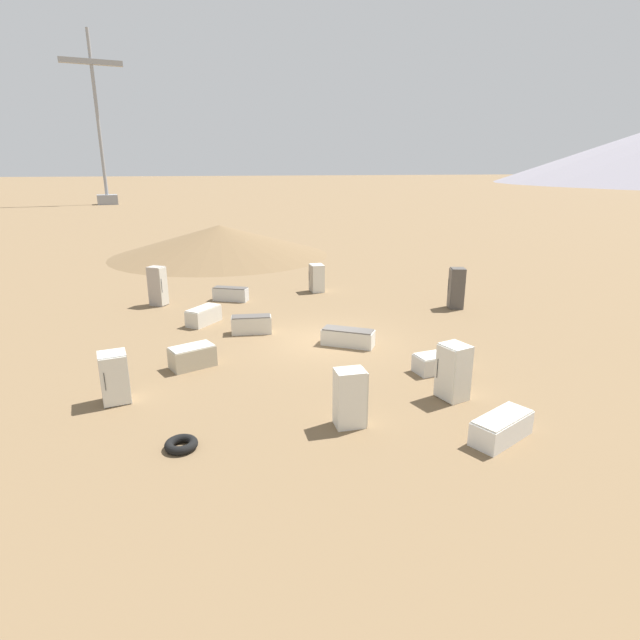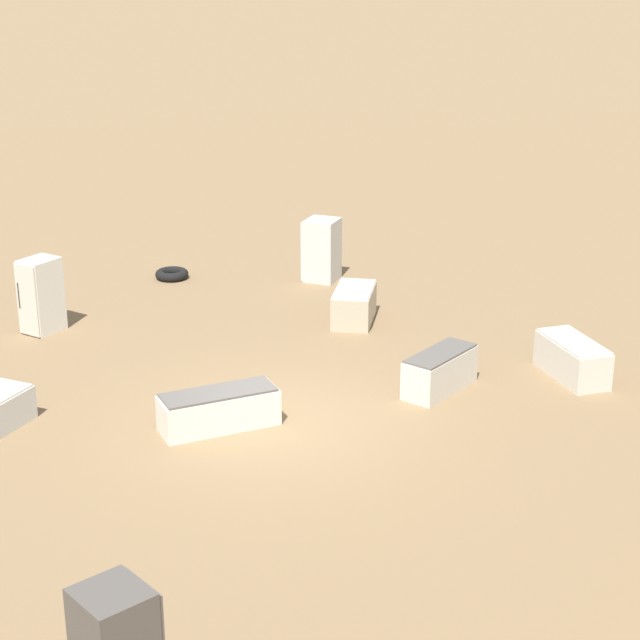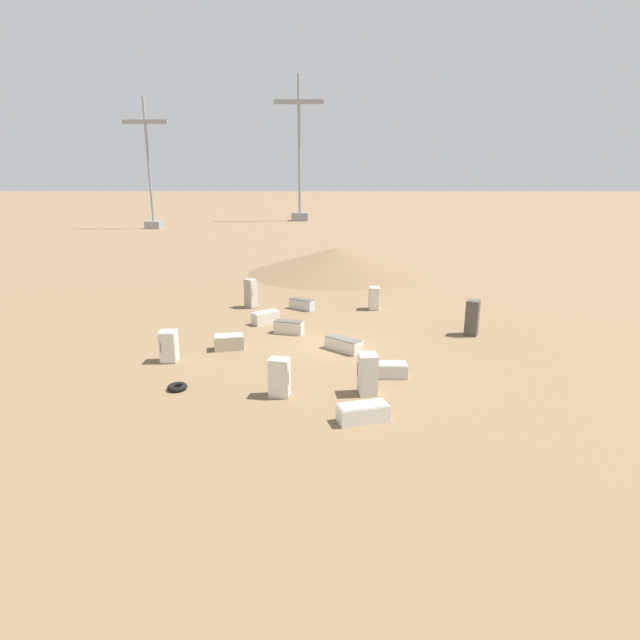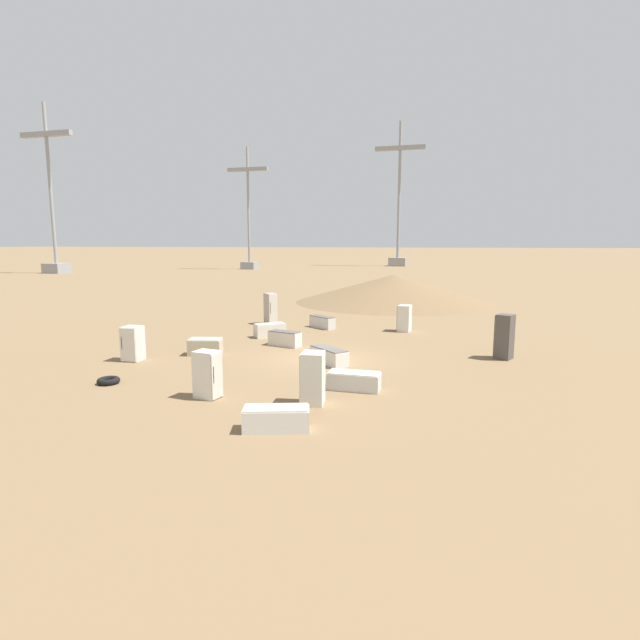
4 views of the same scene
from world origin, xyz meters
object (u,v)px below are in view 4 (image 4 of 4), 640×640
(power_pylon_1, at_px, (249,232))
(discarded_fridge_9, at_px, (329,356))
(discarded_fridge_5, at_px, (504,337))
(discarded_fridge_12, at_px, (207,374))
(discarded_fridge_4, at_px, (322,322))
(scrap_tire, at_px, (108,381))
(power_pylon_2, at_px, (53,222))
(discarded_fridge_10, at_px, (271,309))
(power_pylon_0, at_px, (398,222))
(discarded_fridge_6, at_px, (205,347))
(discarded_fridge_3, at_px, (404,318))
(discarded_fridge_11, at_px, (276,419))
(discarded_fridge_0, at_px, (133,343))
(discarded_fridge_8, at_px, (285,339))
(discarded_fridge_2, at_px, (312,378))
(discarded_fridge_1, at_px, (354,381))
(discarded_fridge_7, at_px, (270,330))

(power_pylon_1, xyz_separation_m, discarded_fridge_9, (32.11, -67.98, -6.55))
(discarded_fridge_5, xyz_separation_m, discarded_fridge_12, (-9.62, -8.15, -0.19))
(discarded_fridge_4, bearing_deg, scrap_tire, -162.76)
(power_pylon_2, height_order, discarded_fridge_10, power_pylon_2)
(discarded_fridge_9, relative_size, discarded_fridge_12, 1.23)
(power_pylon_0, distance_m, discarded_fridge_6, 87.95)
(power_pylon_0, distance_m, scrap_tire, 92.97)
(discarded_fridge_10, bearing_deg, discarded_fridge_5, 106.77)
(discarded_fridge_3, distance_m, discarded_fridge_11, 15.97)
(discarded_fridge_4, distance_m, discarded_fridge_5, 10.94)
(discarded_fridge_9, distance_m, discarded_fridge_12, 6.06)
(discarded_fridge_0, xyz_separation_m, discarded_fridge_9, (8.06, 1.62, -0.41))
(discarded_fridge_11, bearing_deg, discarded_fridge_3, 156.87)
(discarded_fridge_3, bearing_deg, discarded_fridge_5, -132.20)
(discarded_fridge_3, xyz_separation_m, discarded_fridge_6, (-7.92, -8.21, -0.37))
(discarded_fridge_5, height_order, discarded_fridge_11, discarded_fridge_5)
(discarded_fridge_0, bearing_deg, discarded_fridge_4, -121.25)
(discarded_fridge_8, height_order, discarded_fridge_11, discarded_fridge_8)
(discarded_fridge_10, bearing_deg, discarded_fridge_2, 67.34)
(power_pylon_0, xyz_separation_m, discarded_fridge_10, (0.84, -78.87, -8.20))
(power_pylon_0, distance_m, power_pylon_2, 64.36)
(discarded_fridge_9, bearing_deg, scrap_tire, -11.99)
(power_pylon_1, xyz_separation_m, discarded_fridge_0, (24.05, -69.61, -6.14))
(discarded_fridge_9, relative_size, discarded_fridge_10, 1.00)
(discarded_fridge_8, bearing_deg, discarded_fridge_6, 149.55)
(discarded_fridge_1, distance_m, discarded_fridge_10, 14.29)
(discarded_fridge_0, distance_m, discarded_fridge_1, 9.92)
(discarded_fridge_7, height_order, discarded_fridge_8, discarded_fridge_8)
(discarded_fridge_5, bearing_deg, discarded_fridge_9, 136.79)
(discarded_fridge_4, relative_size, discarded_fridge_11, 0.92)
(discarded_fridge_0, height_order, discarded_fridge_7, discarded_fridge_0)
(power_pylon_1, xyz_separation_m, scrap_tire, (25.34, -72.87, -6.76))
(power_pylon_2, relative_size, scrap_tire, 34.08)
(discarded_fridge_11, bearing_deg, discarded_fridge_9, 166.70)
(discarded_fridge_0, relative_size, discarded_fridge_5, 0.76)
(discarded_fridge_6, relative_size, discarded_fridge_8, 0.93)
(discarded_fridge_10, bearing_deg, power_pylon_2, -85.25)
(power_pylon_2, height_order, discarded_fridge_1, power_pylon_2)
(discarded_fridge_5, xyz_separation_m, discarded_fridge_7, (-11.39, 2.16, -0.60))
(discarded_fridge_6, bearing_deg, power_pylon_2, 33.63)
(discarded_fridge_0, relative_size, discarded_fridge_10, 0.77)
(power_pylon_2, bearing_deg, discarded_fridge_4, -36.01)
(discarded_fridge_8, bearing_deg, discarded_fridge_7, 51.99)
(discarded_fridge_0, bearing_deg, discarded_fridge_8, -140.78)
(discarded_fridge_3, xyz_separation_m, discarded_fridge_7, (-6.66, -3.47, -0.38))
(discarded_fridge_11, bearing_deg, discarded_fridge_7, -175.25)
(power_pylon_1, xyz_separation_m, discarded_fridge_12, (29.48, -73.43, -6.11))
(discarded_fridge_1, xyz_separation_m, discarded_fridge_4, (-4.13, 11.61, 0.04))
(discarded_fridge_9, distance_m, discarded_fridge_11, 7.53)
(discarded_fridge_2, distance_m, discarded_fridge_10, 15.41)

